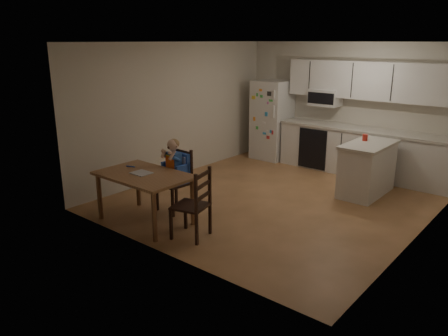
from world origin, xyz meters
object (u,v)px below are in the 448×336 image
at_px(kitchen_island, 367,169).
at_px(chair_side, 197,200).
at_px(dining_table, 144,180).
at_px(chair_booster, 176,167).
at_px(red_cup, 365,138).
at_px(refrigerator, 272,120).

distance_m(kitchen_island, chair_side, 3.27).
xyz_separation_m(dining_table, chair_booster, (0.00, 0.62, 0.05)).
bearing_deg(kitchen_island, chair_side, -108.03).
relative_size(kitchen_island, chair_booster, 1.07).
distance_m(red_cup, chair_side, 3.38).
height_order(refrigerator, chair_booster, refrigerator).
height_order(refrigerator, chair_side, refrigerator).
height_order(refrigerator, red_cup, refrigerator).
height_order(dining_table, chair_side, chair_side).
height_order(red_cup, chair_side, red_cup).
distance_m(kitchen_island, red_cup, 0.53).
distance_m(refrigerator, chair_side, 4.37).
bearing_deg(chair_booster, red_cup, 60.42).
distance_m(refrigerator, kitchen_island, 2.78).
bearing_deg(refrigerator, kitchen_island, -20.34).
relative_size(kitchen_island, dining_table, 0.89).
relative_size(kitchen_island, red_cup, 10.87).
height_order(red_cup, chair_booster, chair_booster).
xyz_separation_m(kitchen_island, dining_table, (-1.95, -3.19, 0.18)).
bearing_deg(chair_side, chair_booster, -134.91).
height_order(kitchen_island, red_cup, red_cup).
bearing_deg(chair_side, refrigerator, -173.81).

